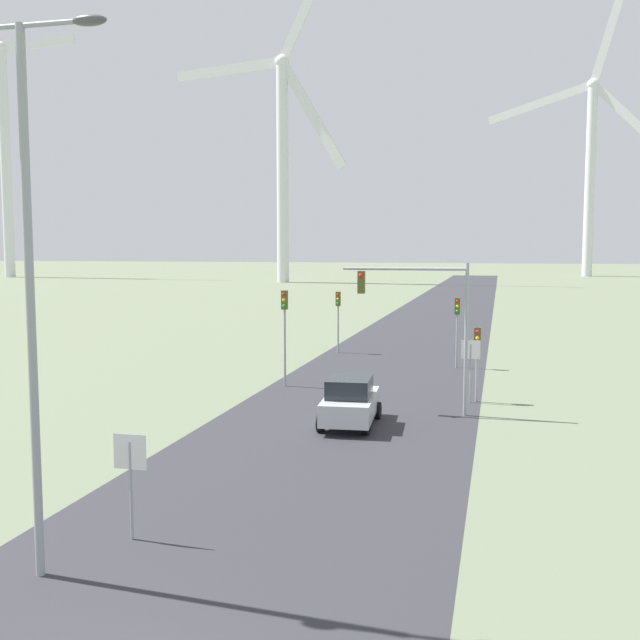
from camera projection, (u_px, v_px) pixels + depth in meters
name	position (u px, v px, depth m)	size (l,w,h in m)	color
road_surface	(422.00, 335.00, 56.60)	(10.00, 240.00, 0.01)	#2D2D33
streetlamp	(28.00, 239.00, 14.54)	(3.63, 0.32, 10.91)	#93999E
stop_sign_near	(130.00, 466.00, 16.88)	(0.81, 0.07, 2.45)	#93999E
stop_sign_far	(471.00, 359.00, 31.80)	(0.81, 0.07, 2.70)	#93999E
traffic_light_post_near_left	(285.00, 317.00, 35.44)	(0.28, 0.34, 4.59)	#93999E
traffic_light_post_near_right	(477.00, 347.00, 31.92)	(0.28, 0.34, 3.22)	#93999E
traffic_light_post_mid_left	(338.00, 308.00, 46.75)	(0.28, 0.33, 3.85)	#93999E
traffic_light_post_mid_right	(457.00, 317.00, 40.89)	(0.28, 0.33, 3.86)	#93999E
traffic_light_mast_overhead	(422.00, 306.00, 29.52)	(4.99, 0.35, 6.03)	#93999E
car_approaching	(350.00, 401.00, 27.83)	(2.08, 4.22, 1.83)	#B7BCC1
wind_turbine_far_left	(5.00, 139.00, 161.28)	(29.26, 4.22, 65.91)	silver
wind_turbine_left	(283.00, 142.00, 137.40)	(35.00, 7.27, 60.66)	silver
wind_turbine_center	(591.00, 154.00, 165.70)	(39.44, 12.23, 65.59)	silver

